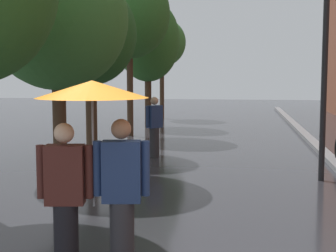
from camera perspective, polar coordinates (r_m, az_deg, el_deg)
kerb_strip at (r=14.71m, az=17.19°, el=-2.64°), size 0.30×36.00×0.12m
street_tree_1 at (r=11.06m, az=-12.63°, el=11.89°), size 3.04×3.04×4.90m
street_tree_2 at (r=13.95m, az=-8.94°, el=10.32°), size 2.55×2.55×4.70m
street_tree_3 at (r=17.84m, az=-4.46°, el=12.68°), size 2.86×2.86×5.86m
street_tree_4 at (r=20.93m, az=-2.33°, el=9.79°), size 2.66×2.66×5.34m
street_tree_5 at (r=24.84m, az=-0.71°, el=9.55°), size 2.37×2.37×4.98m
couple_under_umbrella at (r=5.20m, az=-8.61°, el=-2.40°), size 1.17×1.17×2.12m
street_lamp_post at (r=10.56m, az=17.59°, el=6.89°), size 0.24×0.24×4.10m
pedestrian_walking_midground at (r=13.11m, az=-1.58°, el=-0.06°), size 0.42×0.48×1.60m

